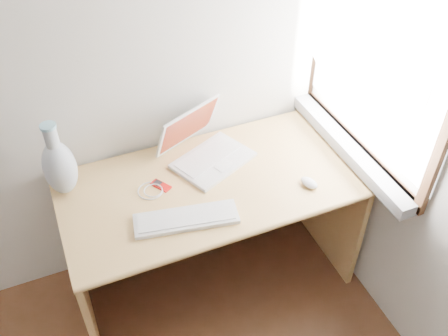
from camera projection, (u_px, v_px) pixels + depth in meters
name	position (u px, v px, depth m)	size (l,w,h in m)	color
window	(372.00, 57.00, 2.12)	(0.11, 0.99, 1.10)	white
desk	(205.00, 202.00, 2.53)	(1.40, 0.70, 0.74)	tan
laptop	(209.00, 147.00, 2.43)	(0.44, 0.43, 0.25)	white
external_keyboard	(186.00, 219.00, 2.14)	(0.46, 0.22, 0.02)	white
mouse	(309.00, 183.00, 2.30)	(0.06, 0.09, 0.03)	white
ipod	(161.00, 185.00, 2.30)	(0.09, 0.11, 0.01)	#B00E0C
cable_coil	(151.00, 191.00, 2.28)	(0.12, 0.12, 0.01)	white
remote	(160.00, 220.00, 2.14)	(0.03, 0.08, 0.01)	white
vase	(59.00, 166.00, 2.18)	(0.15, 0.15, 0.37)	silver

